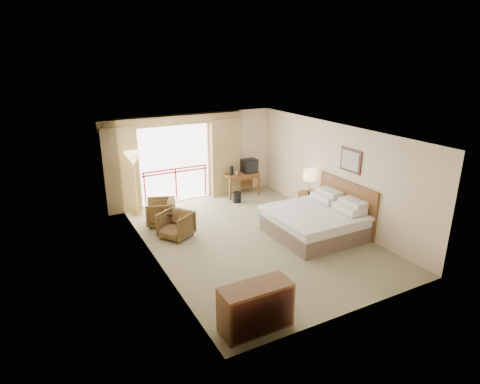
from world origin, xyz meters
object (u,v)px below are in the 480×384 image
armchair_near (177,237)px  desk (241,178)px  tv (249,166)px  floor_lamp (133,161)px  bed (316,221)px  nightstand (309,203)px  wastebasket (237,197)px  table_lamp (310,175)px  armchair_far (162,224)px  side_table (167,217)px  dresser (256,307)px

armchair_near → desk: bearing=93.4°
tv → floor_lamp: 3.80m
bed → nightstand: (0.77, 1.29, -0.06)m
wastebasket → floor_lamp: (-3.01, 0.46, 1.44)m
nightstand → table_lamp: size_ratio=1.01×
desk → table_lamp: bearing=-62.3°
armchair_near → bed: bearing=32.1°
nightstand → tv: bearing=108.3°
armchair_far → table_lamp: bearing=93.8°
desk → floor_lamp: bearing=-173.4°
side_table → floor_lamp: floor_lamp is taller
table_lamp → desk: size_ratio=0.56×
armchair_near → tv: bearing=90.1°
table_lamp → dresser: size_ratio=0.52×
bed → table_lamp: bearing=60.3°
bed → table_lamp: (0.77, 1.34, 0.76)m
bed → wastebasket: bed is taller
desk → side_table: bearing=-147.6°
floor_lamp → armchair_near: bearing=-76.5°
wastebasket → floor_lamp: size_ratio=0.17×
armchair_far → armchair_near: bearing=25.0°
tv → armchair_far: bearing=-176.1°
tv → armchair_far: tv is taller
nightstand → armchair_far: nightstand is taller
wastebasket → nightstand: bearing=-51.0°
dresser → tv: bearing=61.6°
side_table → dresser: 4.53m
table_lamp → armchair_far: 4.37m
armchair_near → dresser: bearing=-32.3°
nightstand → armchair_near: nightstand is taller
bed → table_lamp: size_ratio=3.36×
tv → armchair_near: tv is taller
desk → floor_lamp: (-3.45, -0.13, 1.02)m
dresser → table_lamp: bearing=43.8°
wastebasket → dresser: size_ratio=0.26×
side_table → floor_lamp: size_ratio=0.29×
tv → floor_lamp: bearing=167.0°
armchair_near → armchair_far: bearing=152.8°
tv → side_table: size_ratio=0.89×
table_lamp → desk: table_lamp is taller
tv → armchair_near: 3.98m
desk → tv: tv is taller
desk → floor_lamp: size_ratio=0.61×
bed → nightstand: 1.51m
nightstand → table_lamp: bearing=91.6°
nightstand → dresser: (-3.98, -3.77, 0.09)m
armchair_far → bed: bearing=72.5°
armchair_near → side_table: side_table is taller
table_lamp → wastebasket: 2.45m
tv → dresser: 6.94m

